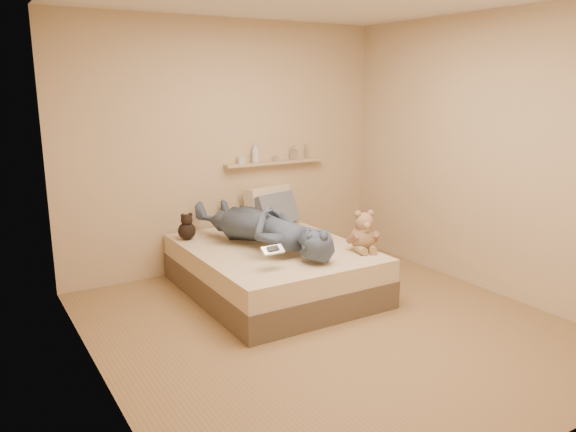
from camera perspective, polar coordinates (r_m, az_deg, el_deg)
room at (r=4.36m, az=4.43°, el=4.72°), size 3.80×3.80×3.80m
bed at (r=5.38m, az=-1.55°, el=-5.39°), size 1.50×1.90×0.45m
game_console at (r=4.60m, az=-1.56°, el=-3.46°), size 0.19×0.09×0.07m
teddy_bear at (r=5.17m, az=7.68°, el=-1.83°), size 0.30×0.32×0.39m
dark_plush at (r=5.59m, az=-10.24°, el=-1.22°), size 0.17×0.17×0.27m
pillow_cream at (r=6.16m, az=-2.04°, el=1.14°), size 0.58×0.33×0.41m
pillow_grey at (r=6.06m, az=-1.24°, el=0.64°), size 0.55×0.38×0.37m
person at (r=5.25m, az=-2.61°, el=-0.99°), size 0.94×1.78×0.40m
wall_shelf at (r=6.21m, az=-1.32°, el=5.47°), size 1.20×0.12×0.03m
shelf_bottles at (r=6.16m, az=-2.06°, el=6.32°), size 0.89×0.10×0.22m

